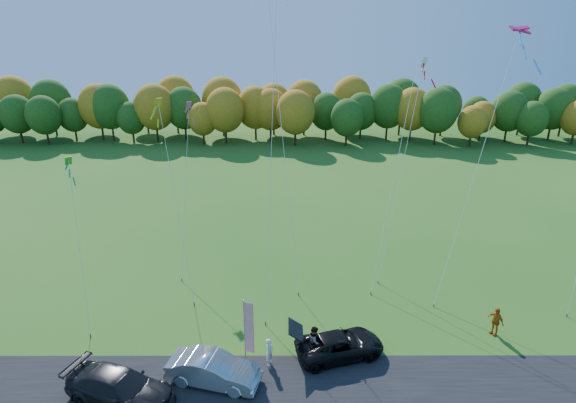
{
  "coord_description": "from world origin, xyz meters",
  "views": [
    {
      "loc": [
        -0.04,
        -22.41,
        17.44
      ],
      "look_at": [
        0.0,
        6.0,
        7.0
      ],
      "focal_mm": 28.0,
      "sensor_mm": 36.0,
      "label": 1
    }
  ],
  "objects_px": {
    "silver_sedan": "(213,370)",
    "feather_flag": "(248,327)",
    "black_suv": "(340,345)",
    "person_east": "(495,321)"
  },
  "relations": [
    {
      "from": "black_suv",
      "to": "feather_flag",
      "type": "height_order",
      "value": "feather_flag"
    },
    {
      "from": "black_suv",
      "to": "person_east",
      "type": "relative_size",
      "value": 2.75
    },
    {
      "from": "black_suv",
      "to": "feather_flag",
      "type": "distance_m",
      "value": 5.59
    },
    {
      "from": "person_east",
      "to": "silver_sedan",
      "type": "bearing_deg",
      "value": -105.37
    },
    {
      "from": "silver_sedan",
      "to": "feather_flag",
      "type": "bearing_deg",
      "value": -41.1
    },
    {
      "from": "person_east",
      "to": "feather_flag",
      "type": "distance_m",
      "value": 15.4
    },
    {
      "from": "black_suv",
      "to": "feather_flag",
      "type": "xyz_separation_m",
      "value": [
        -5.18,
        -0.91,
        1.91
      ]
    },
    {
      "from": "silver_sedan",
      "to": "feather_flag",
      "type": "relative_size",
      "value": 1.17
    },
    {
      "from": "person_east",
      "to": "feather_flag",
      "type": "bearing_deg",
      "value": -108.35
    },
    {
      "from": "person_east",
      "to": "feather_flag",
      "type": "relative_size",
      "value": 0.44
    }
  ]
}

